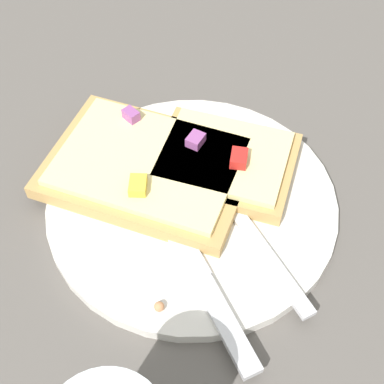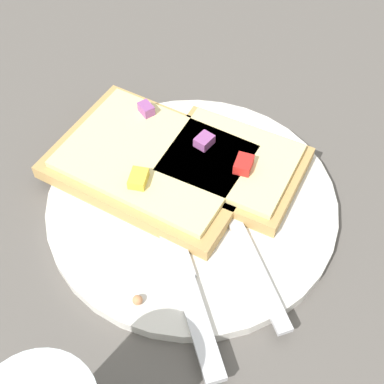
{
  "view_description": "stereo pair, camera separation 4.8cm",
  "coord_description": "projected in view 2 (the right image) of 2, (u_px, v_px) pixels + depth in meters",
  "views": [
    {
      "loc": [
        -0.28,
        -0.08,
        0.4
      ],
      "look_at": [
        0.0,
        0.0,
        0.02
      ],
      "focal_mm": 50.0,
      "sensor_mm": 36.0,
      "label": 1
    },
    {
      "loc": [
        -0.26,
        -0.13,
        0.4
      ],
      "look_at": [
        0.0,
        0.0,
        0.02
      ],
      "focal_mm": 50.0,
      "sensor_mm": 36.0,
      "label": 2
    }
  ],
  "objects": [
    {
      "name": "ground_plane",
      "position": [
        192.0,
        207.0,
        0.49
      ],
      "size": [
        4.0,
        4.0,
        0.0
      ],
      "primitive_type": "plane",
      "color": "#56514C"
    },
    {
      "name": "knife",
      "position": [
        182.0,
        269.0,
        0.44
      ],
      "size": [
        0.18,
        0.16,
        0.01
      ],
      "rotation": [
        0.0,
        0.0,
        7.0
      ],
      "color": "silver",
      "rests_on": "plate"
    },
    {
      "name": "fork",
      "position": [
        229.0,
        212.0,
        0.47
      ],
      "size": [
        0.17,
        0.16,
        0.01
      ],
      "rotation": [
        0.0,
        0.0,
        7.05
      ],
      "color": "silver",
      "rests_on": "plate"
    },
    {
      "name": "plate",
      "position": [
        192.0,
        203.0,
        0.49
      ],
      "size": [
        0.26,
        0.26,
        0.01
      ],
      "color": "silver",
      "rests_on": "ground"
    },
    {
      "name": "crumb_scatter",
      "position": [
        167.0,
        255.0,
        0.44
      ],
      "size": [
        0.12,
        0.01,
        0.01
      ],
      "color": "tan",
      "rests_on": "plate"
    },
    {
      "name": "pizza_slice_corner",
      "position": [
        230.0,
        165.0,
        0.5
      ],
      "size": [
        0.11,
        0.13,
        0.03
      ],
      "rotation": [
        0.0,
        0.0,
        4.68
      ],
      "color": "tan",
      "rests_on": "plate"
    },
    {
      "name": "pizza_slice_main",
      "position": [
        154.0,
        161.0,
        0.5
      ],
      "size": [
        0.14,
        0.19,
        0.03
      ],
      "rotation": [
        0.0,
        0.0,
        4.64
      ],
      "color": "tan",
      "rests_on": "plate"
    }
  ]
}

